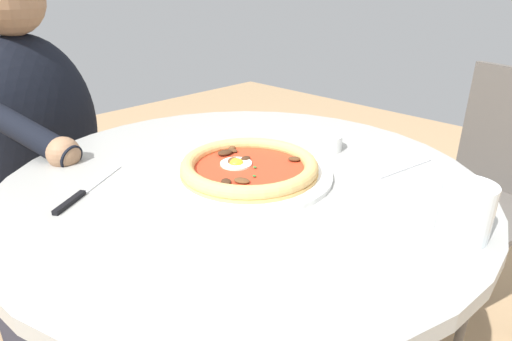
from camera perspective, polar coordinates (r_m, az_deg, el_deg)
name	(u,v)px	position (r m, az deg, el deg)	size (l,w,h in m)	color
dining_table	(244,244)	(0.93, -1.63, -9.71)	(0.93, 0.93, 0.73)	#999993
pizza_on_plate	(249,169)	(0.84, -0.92, 0.26)	(0.32, 0.32, 0.04)	white
water_glass	(465,215)	(0.71, 25.85, -5.28)	(0.08, 0.08, 0.09)	silver
steak_knife	(80,195)	(0.83, -22.15, -2.97)	(0.12, 0.18, 0.01)	silver
ramekin_capers	(325,142)	(0.99, 9.09, 3.79)	(0.08, 0.08, 0.04)	white
fork_utensil	(405,168)	(0.93, 19.09, 0.31)	(0.04, 0.16, 0.00)	#BCBCC1
diner_person	(49,197)	(1.39, -25.66, -3.11)	(0.55, 0.42, 1.13)	#282833
cafe_chair_diner	(19,179)	(1.50, -28.82, -1.02)	(0.53, 0.53, 0.84)	#504A45
cafe_chair_spare_near	(486,183)	(1.49, 28.11, -1.46)	(0.47, 0.47, 0.85)	#504A45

